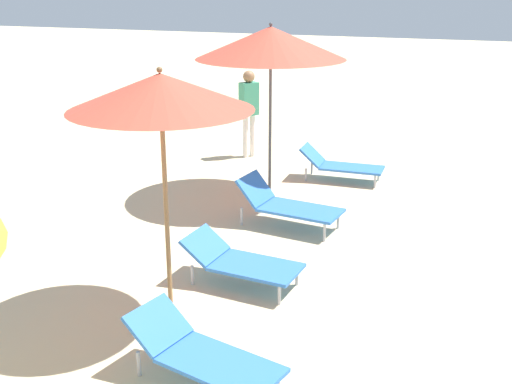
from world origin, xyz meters
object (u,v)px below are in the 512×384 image
Objects in this scene: umbrella_second at (161,92)px; umbrella_farthest at (271,43)px; lounger_farthest_inland at (287,204)px; person_walking_mid at (249,105)px; lounger_second_inland at (202,353)px; lounger_second_shoreside at (241,261)px; lounger_farthest_shoreside at (340,164)px.

umbrella_farthest is at bearing 94.55° from umbrella_second.
umbrella_second reaches higher than lounger_farthest_inland.
umbrella_farthest reaches higher than umbrella_second.
lounger_farthest_inland is at bearing 156.08° from person_walking_mid.
umbrella_second is 1.70× the size of lounger_farthest_inland.
lounger_second_inland is (0.88, -1.04, -2.13)m from umbrella_second.
umbrella_farthest is at bearing 108.40° from lounger_second_shoreside.
lounger_farthest_inland is 0.89× the size of person_walking_mid.
lounger_farthest_shoreside is (0.59, 5.40, -2.14)m from umbrella_second.
umbrella_farthest is (-1.21, 5.20, 2.24)m from lounger_second_inland.
umbrella_farthest reaches higher than lounger_farthest_shoreside.
lounger_farthest_shoreside is at bearing 83.80° from umbrella_second.
lounger_second_inland is 6.44m from lounger_farthest_shoreside.
lounger_farthest_inland is at bearing -96.87° from lounger_farthest_shoreside.
lounger_farthest_inland is (0.72, -1.26, -2.20)m from umbrella_farthest.
lounger_second_shoreside is at bearing 146.96° from person_walking_mid.
lounger_second_inland is 0.99× the size of lounger_farthest_inland.
umbrella_farthest reaches higher than lounger_farthest_inland.
lounger_farthest_shoreside is (0.13, 4.48, 0.00)m from lounger_second_shoreside.
lounger_second_shoreside is 0.91× the size of lounger_farthest_inland.
lounger_second_shoreside is at bearing -76.31° from umbrella_farthest.
lounger_second_shoreside is 5.85m from person_walking_mid.
umbrella_second is 4.18m from umbrella_farthest.
person_walking_mid is at bearing 126.58° from lounger_farthest_inland.
umbrella_farthest is 2.90m from person_walking_mid.
lounger_second_inland is (0.42, -1.95, 0.01)m from lounger_second_shoreside.
umbrella_farthest is 1.61× the size of person_walking_mid.
umbrella_second is at bearing -85.45° from umbrella_farthest.
umbrella_farthest reaches higher than lounger_second_shoreside.
lounger_farthest_inland is (-0.07, 1.99, 0.05)m from lounger_second_shoreside.
lounger_second_inland is 0.88× the size of person_walking_mid.
umbrella_farthest is at bearing 126.77° from lounger_farthest_inland.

